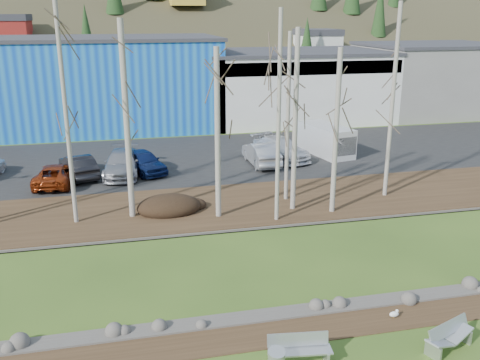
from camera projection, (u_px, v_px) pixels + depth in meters
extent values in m
cube|color=#382616|center=(295.00, 329.00, 18.24)|extent=(80.00, 1.80, 0.03)
cube|color=#382616|center=(223.00, 206.00, 29.75)|extent=(80.00, 7.00, 0.15)
cube|color=black|center=(195.00, 158.00, 39.51)|extent=(80.00, 14.00, 0.14)
cube|color=#0E48BA|center=(108.00, 84.00, 50.05)|extent=(20.00, 12.00, 8.00)
cube|color=#333338|center=(105.00, 38.00, 48.81)|extent=(20.40, 12.24, 0.30)
cube|color=silver|center=(291.00, 86.00, 54.18)|extent=(18.00, 12.00, 6.50)
cube|color=#333338|center=(292.00, 52.00, 53.16)|extent=(18.36, 12.24, 0.30)
cube|color=navy|center=(312.00, 68.00, 47.99)|extent=(17.64, 0.20, 1.20)
cube|color=slate|center=(432.00, 79.00, 57.57)|extent=(14.00, 12.00, 7.00)
cube|color=#333338|center=(436.00, 45.00, 56.48)|extent=(14.28, 12.24, 0.30)
cube|color=silver|center=(275.00, 359.00, 16.29)|extent=(0.16, 0.59, 0.47)
cube|color=silver|center=(326.00, 356.00, 16.45)|extent=(0.16, 0.59, 0.47)
cube|color=silver|center=(298.00, 339.00, 16.43)|extent=(1.91, 0.36, 0.43)
cube|color=silver|center=(301.00, 351.00, 16.30)|extent=(1.96, 0.77, 0.05)
cube|color=silver|center=(433.00, 352.00, 16.67)|extent=(0.29, 0.57, 0.47)
cube|color=silver|center=(463.00, 335.00, 17.53)|extent=(0.29, 0.57, 0.47)
cube|color=silver|center=(448.00, 328.00, 17.20)|extent=(1.85, 0.89, 0.41)
cube|color=#B0B3B6|center=(440.00, 343.00, 16.79)|extent=(1.05, 0.83, 0.34)
cube|color=#B0B3B6|center=(458.00, 333.00, 17.30)|extent=(1.05, 0.83, 0.34)
cylinder|color=gold|center=(393.00, 317.00, 18.88)|extent=(0.01, 0.01, 0.10)
cylinder|color=gold|center=(393.00, 317.00, 18.93)|extent=(0.01, 0.01, 0.10)
ellipsoid|color=white|center=(394.00, 314.00, 18.88)|extent=(0.35, 0.20, 0.20)
cube|color=gray|center=(394.00, 313.00, 18.87)|extent=(0.24, 0.17, 0.02)
sphere|color=white|center=(397.00, 311.00, 18.93)|extent=(0.11, 0.11, 0.11)
cone|color=gold|center=(398.00, 310.00, 18.97)|extent=(0.07, 0.05, 0.03)
ellipsoid|color=black|center=(169.00, 205.00, 28.62)|extent=(3.40, 2.40, 0.67)
cylinder|color=#ACA49B|center=(127.00, 122.00, 26.60)|extent=(0.30, 0.30, 9.98)
cylinder|color=#ACA49B|center=(66.00, 112.00, 25.62)|extent=(0.21, 0.21, 11.26)
cylinder|color=#ACA49B|center=(218.00, 135.00, 26.81)|extent=(0.28, 0.28, 8.67)
cylinder|color=#ACA49B|center=(288.00, 119.00, 29.29)|extent=(0.22, 0.22, 9.29)
cylinder|color=#ACA49B|center=(279.00, 119.00, 26.06)|extent=(0.20, 0.20, 10.45)
cylinder|color=#ACA49B|center=(295.00, 122.00, 27.74)|extent=(0.26, 0.26, 9.54)
cylinder|color=#ACA49B|center=(336.00, 133.00, 27.48)|extent=(0.27, 0.27, 8.59)
cylinder|color=#ACA49B|center=(392.00, 103.00, 29.70)|extent=(0.23, 0.23, 10.81)
imported|color=black|center=(78.00, 166.00, 34.56)|extent=(2.86, 4.73, 1.47)
imported|color=maroon|center=(56.00, 174.00, 33.09)|extent=(2.68, 4.89, 1.30)
imported|color=gray|center=(122.00, 163.00, 35.07)|extent=(2.77, 5.58, 1.56)
imported|color=navy|center=(144.00, 162.00, 35.56)|extent=(3.30, 4.75, 1.50)
imported|color=#B0B1B3|center=(261.00, 154.00, 37.44)|extent=(1.75, 4.80, 1.57)
imported|color=silver|center=(281.00, 149.00, 38.84)|extent=(3.84, 5.76, 1.55)
cube|color=white|center=(326.00, 140.00, 40.23)|extent=(2.99, 5.25, 2.16)
cube|color=black|center=(341.00, 145.00, 38.53)|extent=(2.12, 1.39, 1.34)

